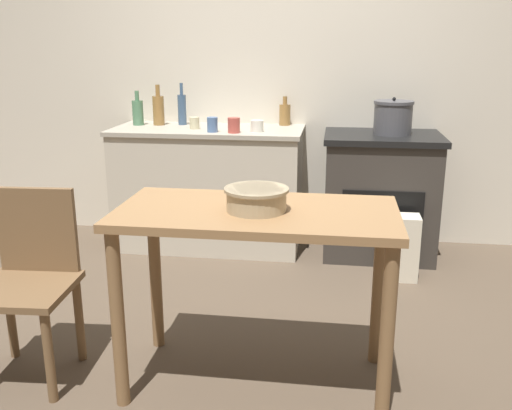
{
  "coord_description": "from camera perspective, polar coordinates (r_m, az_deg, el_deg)",
  "views": [
    {
      "loc": [
        0.44,
        -2.65,
        1.44
      ],
      "look_at": [
        0.0,
        0.4,
        0.56
      ],
      "focal_mm": 40.0,
      "sensor_mm": 36.0,
      "label": 1
    }
  ],
  "objects": [
    {
      "name": "chair",
      "position": [
        2.71,
        -21.72,
        -6.78
      ],
      "size": [
        0.43,
        0.43,
        0.83
      ],
      "rotation": [
        0.0,
        0.0,
        0.06
      ],
      "color": "brown",
      "rests_on": "ground_plane"
    },
    {
      "name": "cup_mid_right",
      "position": [
        3.86,
        -4.39,
        8.02
      ],
      "size": [
        0.07,
        0.07,
        0.1
      ],
      "primitive_type": "cylinder",
      "color": "#4C6B99",
      "rests_on": "counter_cabinet"
    },
    {
      "name": "cup_center_right",
      "position": [
        3.81,
        -2.23,
        7.97
      ],
      "size": [
        0.08,
        0.08,
        0.1
      ],
      "primitive_type": "cylinder",
      "color": "#B74C42",
      "rests_on": "counter_cabinet"
    },
    {
      "name": "bottle_left",
      "position": [
        4.18,
        2.9,
        9.07
      ],
      "size": [
        0.08,
        0.08,
        0.21
      ],
      "color": "olive",
      "rests_on": "counter_cabinet"
    },
    {
      "name": "mixing_bowl_large",
      "position": [
        2.28,
        0.05,
        0.7
      ],
      "size": [
        0.26,
        0.26,
        0.09
      ],
      "color": "tan",
      "rests_on": "work_table"
    },
    {
      "name": "bottle_center_left",
      "position": [
        4.24,
        -9.73,
        9.39
      ],
      "size": [
        0.08,
        0.08,
        0.29
      ],
      "color": "olive",
      "rests_on": "counter_cabinet"
    },
    {
      "name": "work_table",
      "position": [
        2.35,
        0.07,
        -3.52
      ],
      "size": [
        1.15,
        0.58,
        0.79
      ],
      "color": "#997047",
      "rests_on": "ground_plane"
    },
    {
      "name": "flour_sack",
      "position": [
        3.69,
        14.14,
        -4.12
      ],
      "size": [
        0.23,
        0.16,
        0.41
      ],
      "primitive_type": "cube",
      "color": "beige",
      "rests_on": "ground_plane"
    },
    {
      "name": "wall_back",
      "position": [
        4.26,
        2.31,
        13.66
      ],
      "size": [
        8.0,
        0.07,
        2.55
      ],
      "color": "beige",
      "rests_on": "ground_plane"
    },
    {
      "name": "bottle_mid_left",
      "position": [
        4.23,
        -7.41,
        9.53
      ],
      "size": [
        0.06,
        0.06,
        0.3
      ],
      "color": "#3D5675",
      "rests_on": "counter_cabinet"
    },
    {
      "name": "ground_plane",
      "position": [
        3.05,
        -1.1,
        -12.33
      ],
      "size": [
        14.0,
        14.0,
        0.0
      ],
      "primitive_type": "plane",
      "color": "brown"
    },
    {
      "name": "cup_center",
      "position": [
        3.86,
        0.1,
        7.9
      ],
      "size": [
        0.09,
        0.09,
        0.08
      ],
      "primitive_type": "cylinder",
      "color": "silver",
      "rests_on": "counter_cabinet"
    },
    {
      "name": "cup_right",
      "position": [
        4.02,
        -6.17,
        8.16
      ],
      "size": [
        0.07,
        0.07,
        0.08
      ],
      "primitive_type": "cylinder",
      "color": "beige",
      "rests_on": "counter_cabinet"
    },
    {
      "name": "stock_pot",
      "position": [
        3.96,
        13.54,
        8.51
      ],
      "size": [
        0.26,
        0.26,
        0.25
      ],
      "color": "#4C4C51",
      "rests_on": "stove"
    },
    {
      "name": "bottle_far_left",
      "position": [
        4.26,
        -11.74,
        9.11
      ],
      "size": [
        0.08,
        0.08,
        0.25
      ],
      "color": "#517F5B",
      "rests_on": "counter_cabinet"
    },
    {
      "name": "counter_cabinet",
      "position": [
        4.14,
        -4.7,
        1.76
      ],
      "size": [
        1.34,
        0.61,
        0.86
      ],
      "color": "beige",
      "rests_on": "ground_plane"
    },
    {
      "name": "stove",
      "position": [
        4.05,
        12.26,
        1.03
      ],
      "size": [
        0.78,
        0.62,
        0.85
      ],
      "color": "#38332D",
      "rests_on": "ground_plane"
    }
  ]
}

